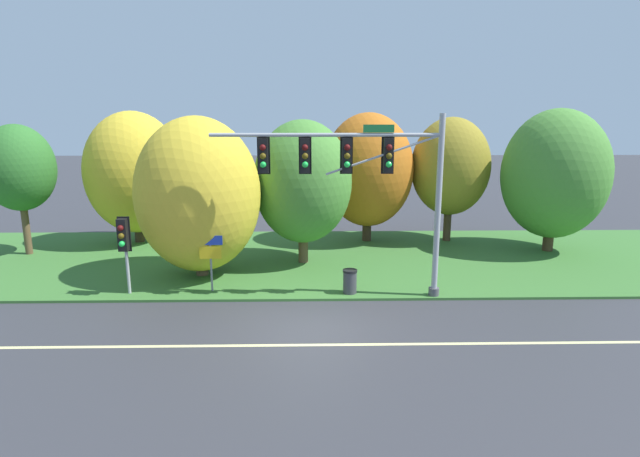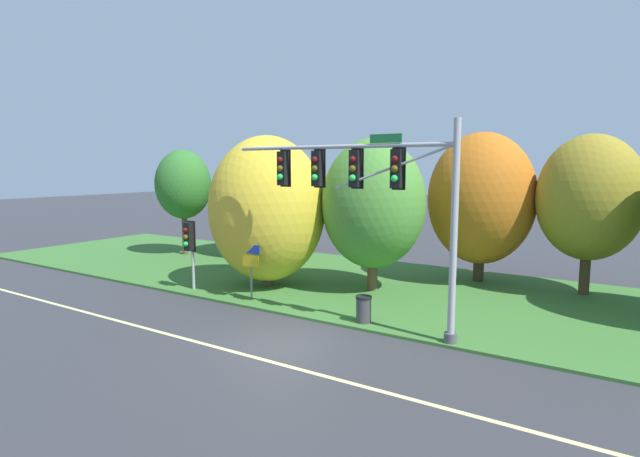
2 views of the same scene
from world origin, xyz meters
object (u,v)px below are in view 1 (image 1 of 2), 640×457
Objects in this scene: tree_mid_verge at (303,182)px; tree_furthest_back at (555,174)px; tree_nearest_road at (19,168)px; tree_tall_centre at (368,170)px; traffic_signal_mast at (362,172)px; tree_left_of_mast at (135,173)px; tree_right_far at (450,167)px; trash_bin at (350,281)px; tree_behind_signpost at (198,195)px; pedestrian_signal_near_kerb at (123,239)px; route_sign_post at (210,253)px.

tree_furthest_back is at bearing 8.45° from tree_mid_verge.
tree_nearest_road is 17.34m from tree_tall_centre.
tree_furthest_back is at bearing 32.38° from traffic_signal_mast.
tree_nearest_road is at bearing 158.07° from traffic_signal_mast.
tree_mid_verge is (9.02, -4.19, -0.01)m from tree_left_of_mast.
tree_right_far is 7.20× the size of trash_bin.
tree_right_far is at bearing 26.09° from tree_behind_signpost.
tree_behind_signpost is 0.95× the size of tree_furthest_back.
tree_furthest_back is at bearing 30.20° from trash_bin.
pedestrian_signal_near_kerb is 0.45× the size of tree_behind_signpost.
traffic_signal_mast reaches higher than tree_right_far.
pedestrian_signal_near_kerb is 9.54m from tree_nearest_road.
tree_mid_verge is (-2.19, 4.67, -0.94)m from traffic_signal_mast.
tree_right_far reaches higher than tree_nearest_road.
tree_tall_centre is at bearing -0.01° from tree_left_of_mast.
pedestrian_signal_near_kerb is at bearing -139.78° from tree_tall_centre.
pedestrian_signal_near_kerb is 8.67m from trash_bin.
tree_right_far is 10.99m from trash_bin.
tree_furthest_back reaches higher than trash_bin.
tree_behind_signpost is 17.22m from tree_furthest_back.
tree_left_of_mast is 14.20m from trash_bin.
tree_mid_verge reaches higher than route_sign_post.
tree_tall_centre is (1.26, 8.86, -0.83)m from traffic_signal_mast.
tree_behind_signpost is (-0.82, 2.13, 1.95)m from route_sign_post.
trash_bin is (6.19, -2.46, -3.00)m from tree_behind_signpost.
tree_nearest_road is 5.31m from tree_left_of_mast.
tree_furthest_back is at bearing 0.26° from tree_nearest_road.
tree_left_of_mast reaches higher than tree_mid_verge.
traffic_signal_mast is 9.09× the size of trash_bin.
tree_mid_verge reaches higher than tree_nearest_road.
tree_left_of_mast is at bearing 27.74° from tree_nearest_road.
trash_bin is at bearing 0.18° from pedestrian_signal_near_kerb.
traffic_signal_mast is at bearing -64.87° from tree_mid_verge.
tree_nearest_road reaches higher than trash_bin.
tree_behind_signpost is 7.31m from trash_bin.
trash_bin is at bearing -3.60° from route_sign_post.
tree_mid_verge is 8.90m from tree_right_far.
route_sign_post is at bearing -159.92° from tree_furthest_back.
tree_left_of_mast is (-2.37, 8.55, 1.60)m from pedestrian_signal_near_kerb.
traffic_signal_mast is 10.49m from tree_right_far.
pedestrian_signal_near_kerb is 9.01m from tree_left_of_mast.
tree_furthest_back is at bearing -14.55° from tree_tall_centre.
tree_tall_centre reaches higher than tree_mid_verge.
traffic_signal_mast is 6.57m from route_sign_post.
tree_left_of_mast is 7.54× the size of trash_bin.
tree_mid_verge is (6.65, 4.36, 1.59)m from pedestrian_signal_near_kerb.
traffic_signal_mast is 12.20m from tree_furthest_back.
tree_furthest_back is (21.49, -2.34, 0.12)m from tree_left_of_mast.
pedestrian_signal_near_kerb is at bearing -173.38° from route_sign_post.
tree_tall_centre is (12.47, -0.00, 0.10)m from tree_left_of_mast.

